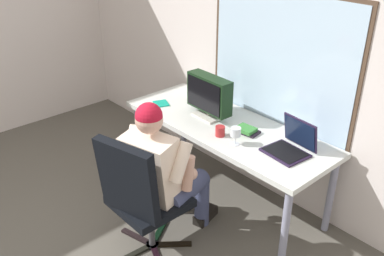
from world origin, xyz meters
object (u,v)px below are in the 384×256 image
(crt_monitor, at_px, (209,95))
(desk_speaker, at_px, (196,92))
(wine_glass, at_px, (236,133))
(cd_case, at_px, (161,104))
(office_chair, at_px, (139,194))
(laptop, at_px, (292,143))
(desk, at_px, (225,132))
(book_stack, at_px, (247,130))
(person_seated, at_px, (162,169))
(coffee_mug, at_px, (220,131))

(crt_monitor, height_order, desk_speaker, crt_monitor)
(wine_glass, height_order, cd_case, wine_glass)
(crt_monitor, bearing_deg, office_chair, -71.42)
(desk_speaker, bearing_deg, laptop, -4.56)
(desk, bearing_deg, cd_case, -168.08)
(desk, relative_size, laptop, 5.68)
(laptop, height_order, desk_speaker, laptop)
(wine_glass, bearing_deg, cd_case, 177.63)
(desk_speaker, height_order, book_stack, desk_speaker)
(office_chair, height_order, crt_monitor, crt_monitor)
(desk, height_order, person_seated, person_seated)
(desk, height_order, coffee_mug, coffee_mug)
(coffee_mug, bearing_deg, person_seated, -94.08)
(book_stack, bearing_deg, coffee_mug, -118.73)
(laptop, distance_m, wine_glass, 0.42)
(crt_monitor, distance_m, desk_speaker, 0.36)
(office_chair, distance_m, desk_speaker, 1.32)
(office_chair, xyz_separation_m, book_stack, (0.09, 1.00, 0.19))
(wine_glass, bearing_deg, coffee_mug, 176.69)
(person_seated, bearing_deg, laptop, 54.18)
(coffee_mug, bearing_deg, office_chair, -88.82)
(person_seated, distance_m, laptop, 0.97)
(desk, relative_size, office_chair, 1.87)
(desk_speaker, distance_m, cd_case, 0.34)
(desk, xyz_separation_m, office_chair, (0.12, -0.98, -0.09))
(desk, height_order, office_chair, office_chair)
(office_chair, height_order, person_seated, person_seated)
(wine_glass, bearing_deg, person_seated, -111.33)
(wine_glass, bearing_deg, desk_speaker, 157.80)
(crt_monitor, bearing_deg, cd_case, -162.98)
(wine_glass, xyz_separation_m, coffee_mug, (-0.17, 0.01, -0.06))
(desk, bearing_deg, coffee_mug, -58.74)
(cd_case, bearing_deg, desk, 11.92)
(crt_monitor, relative_size, book_stack, 2.29)
(desk, height_order, crt_monitor, crt_monitor)
(desk_speaker, bearing_deg, wine_glass, -22.20)
(desk, distance_m, desk_speaker, 0.56)
(wine_glass, distance_m, coffee_mug, 0.18)
(person_seated, distance_m, book_stack, 0.77)
(desk_speaker, height_order, cd_case, desk_speaker)
(desk, relative_size, person_seated, 1.57)
(person_seated, relative_size, cd_case, 6.73)
(crt_monitor, relative_size, laptop, 1.33)
(wine_glass, height_order, desk_speaker, desk_speaker)
(laptop, height_order, cd_case, laptop)
(laptop, distance_m, desk_speaker, 1.15)
(crt_monitor, height_order, laptop, crt_monitor)
(laptop, bearing_deg, coffee_mug, -156.70)
(person_seated, relative_size, desk_speaker, 6.57)
(laptop, relative_size, coffee_mug, 4.05)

